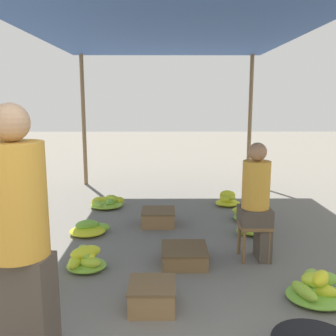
{
  "coord_description": "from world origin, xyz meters",
  "views": [
    {
      "loc": [
        -0.03,
        -1.2,
        1.76
      ],
      "look_at": [
        0.0,
        3.33,
        0.93
      ],
      "focal_mm": 40.0,
      "sensor_mm": 36.0,
      "label": 1
    }
  ],
  "objects_px": {
    "banana_pile_left_1": "(25,291)",
    "banana_pile_right_3": "(254,228)",
    "crate_near": "(152,296)",
    "vendor_foreground": "(19,240)",
    "vendor_seated": "(257,200)",
    "stool": "(254,230)",
    "banana_pile_right_2": "(316,289)",
    "banana_pile_right_1": "(248,215)",
    "crate_far": "(184,255)",
    "crate_mid": "(158,217)",
    "banana_pile_left_3": "(89,229)",
    "banana_pile_left_0": "(106,203)",
    "banana_pile_left_2": "(85,259)",
    "banana_pile_right_0": "(227,200)"
  },
  "relations": [
    {
      "from": "banana_pile_left_1",
      "to": "banana_pile_right_1",
      "type": "distance_m",
      "value": 3.31
    },
    {
      "from": "banana_pile_left_0",
      "to": "crate_far",
      "type": "bearing_deg",
      "value": -61.47
    },
    {
      "from": "banana_pile_left_1",
      "to": "banana_pile_left_3",
      "type": "height_order",
      "value": "banana_pile_left_3"
    },
    {
      "from": "stool",
      "to": "banana_pile_left_2",
      "type": "xyz_separation_m",
      "value": [
        -1.83,
        -0.28,
        -0.21
      ]
    },
    {
      "from": "banana_pile_left_3",
      "to": "banana_pile_right_3",
      "type": "bearing_deg",
      "value": -0.49
    },
    {
      "from": "banana_pile_left_0",
      "to": "crate_far",
      "type": "xyz_separation_m",
      "value": [
        1.19,
        -2.19,
        0.02
      ]
    },
    {
      "from": "banana_pile_left_1",
      "to": "banana_pile_right_3",
      "type": "height_order",
      "value": "banana_pile_right_3"
    },
    {
      "from": "banana_pile_left_3",
      "to": "banana_pile_right_3",
      "type": "distance_m",
      "value": 2.19
    },
    {
      "from": "banana_pile_right_2",
      "to": "banana_pile_right_0",
      "type": "bearing_deg",
      "value": 95.48
    },
    {
      "from": "banana_pile_left_2",
      "to": "banana_pile_right_3",
      "type": "xyz_separation_m",
      "value": [
        2.02,
        1.06,
        -0.03
      ]
    },
    {
      "from": "vendor_seated",
      "to": "banana_pile_right_3",
      "type": "distance_m",
      "value": 1.0
    },
    {
      "from": "banana_pile_left_3",
      "to": "crate_mid",
      "type": "relative_size",
      "value": 1.1
    },
    {
      "from": "banana_pile_left_3",
      "to": "banana_pile_right_1",
      "type": "distance_m",
      "value": 2.31
    },
    {
      "from": "banana_pile_right_1",
      "to": "banana_pile_right_3",
      "type": "relative_size",
      "value": 1.14
    },
    {
      "from": "banana_pile_left_1",
      "to": "crate_mid",
      "type": "bearing_deg",
      "value": 59.95
    },
    {
      "from": "banana_pile_left_1",
      "to": "vendor_foreground",
      "type": "bearing_deg",
      "value": -68.62
    },
    {
      "from": "banana_pile_right_1",
      "to": "stool",
      "type": "bearing_deg",
      "value": -100.14
    },
    {
      "from": "banana_pile_right_0",
      "to": "vendor_seated",
      "type": "bearing_deg",
      "value": -90.99
    },
    {
      "from": "banana_pile_left_2",
      "to": "vendor_foreground",
      "type": "bearing_deg",
      "value": -92.39
    },
    {
      "from": "banana_pile_left_3",
      "to": "banana_pile_left_0",
      "type": "bearing_deg",
      "value": 88.55
    },
    {
      "from": "banana_pile_right_2",
      "to": "crate_near",
      "type": "height_order",
      "value": "banana_pile_right_2"
    },
    {
      "from": "vendor_foreground",
      "to": "banana_pile_right_2",
      "type": "bearing_deg",
      "value": 20.87
    },
    {
      "from": "stool",
      "to": "banana_pile_right_2",
      "type": "bearing_deg",
      "value": -69.04
    },
    {
      "from": "banana_pile_left_2",
      "to": "crate_far",
      "type": "distance_m",
      "value": 1.06
    },
    {
      "from": "banana_pile_right_1",
      "to": "banana_pile_right_3",
      "type": "height_order",
      "value": "banana_pile_right_1"
    },
    {
      "from": "vendor_seated",
      "to": "crate_far",
      "type": "xyz_separation_m",
      "value": [
        -0.8,
        -0.13,
        -0.59
      ]
    },
    {
      "from": "vendor_seated",
      "to": "crate_mid",
      "type": "relative_size",
      "value": 2.77
    },
    {
      "from": "stool",
      "to": "banana_pile_right_2",
      "type": "relative_size",
      "value": 0.75
    },
    {
      "from": "banana_pile_left_0",
      "to": "banana_pile_left_2",
      "type": "bearing_deg",
      "value": -86.51
    },
    {
      "from": "banana_pile_left_0",
      "to": "banana_pile_left_3",
      "type": "distance_m",
      "value": 1.26
    },
    {
      "from": "banana_pile_right_3",
      "to": "crate_near",
      "type": "xyz_separation_m",
      "value": [
        -1.29,
        -1.8,
        0.03
      ]
    },
    {
      "from": "banana_pile_right_3",
      "to": "crate_mid",
      "type": "xyz_separation_m",
      "value": [
        -1.28,
        0.39,
        0.02
      ]
    },
    {
      "from": "crate_near",
      "to": "crate_far",
      "type": "relative_size",
      "value": 0.81
    },
    {
      "from": "vendor_foreground",
      "to": "banana_pile_right_0",
      "type": "xyz_separation_m",
      "value": [
        1.94,
        3.89,
        -0.8
      ]
    },
    {
      "from": "banana_pile_right_1",
      "to": "crate_far",
      "type": "distance_m",
      "value": 1.79
    },
    {
      "from": "banana_pile_left_1",
      "to": "crate_mid",
      "type": "relative_size",
      "value": 1.01
    },
    {
      "from": "banana_pile_left_2",
      "to": "crate_near",
      "type": "height_order",
      "value": "banana_pile_left_2"
    },
    {
      "from": "banana_pile_right_0",
      "to": "crate_far",
      "type": "distance_m",
      "value": 2.41
    },
    {
      "from": "banana_pile_left_0",
      "to": "banana_pile_left_2",
      "type": "height_order",
      "value": "banana_pile_left_2"
    },
    {
      "from": "banana_pile_left_3",
      "to": "crate_near",
      "type": "xyz_separation_m",
      "value": [
        0.9,
        -1.81,
        0.05
      ]
    },
    {
      "from": "banana_pile_right_1",
      "to": "banana_pile_right_3",
      "type": "bearing_deg",
      "value": -94.96
    },
    {
      "from": "vendor_seated",
      "to": "crate_far",
      "type": "height_order",
      "value": "vendor_seated"
    },
    {
      "from": "stool",
      "to": "banana_pile_right_3",
      "type": "xyz_separation_m",
      "value": [
        0.19,
        0.78,
        -0.25
      ]
    },
    {
      "from": "crate_mid",
      "to": "banana_pile_right_2",
      "type": "bearing_deg",
      "value": -55.41
    },
    {
      "from": "vendor_foreground",
      "to": "banana_pile_right_1",
      "type": "bearing_deg",
      "value": 55.57
    },
    {
      "from": "vendor_seated",
      "to": "banana_pile_right_0",
      "type": "distance_m",
      "value": 2.21
    },
    {
      "from": "banana_pile_right_1",
      "to": "banana_pile_left_3",
      "type": "bearing_deg",
      "value": -166.38
    },
    {
      "from": "stool",
      "to": "vendor_seated",
      "type": "height_order",
      "value": "vendor_seated"
    },
    {
      "from": "vendor_foreground",
      "to": "crate_mid",
      "type": "relative_size",
      "value": 3.68
    },
    {
      "from": "crate_mid",
      "to": "crate_far",
      "type": "relative_size",
      "value": 0.96
    }
  ]
}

